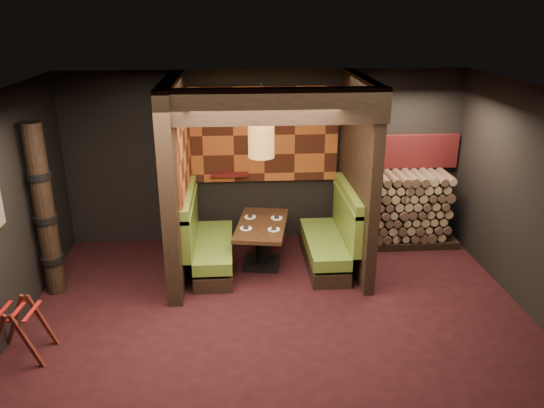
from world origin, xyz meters
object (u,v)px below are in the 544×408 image
(totem_column, at_px, (45,212))
(firewood_stack, at_px, (405,209))
(booth_bench_right, at_px, (331,240))
(pendant_lamp, at_px, (261,142))
(luggage_rack, at_px, (20,328))
(booth_bench_left, at_px, (207,244))
(dining_table, at_px, (262,238))

(totem_column, relative_size, firewood_stack, 1.39)
(booth_bench_right, bearing_deg, pendant_lamp, -179.86)
(totem_column, height_order, firewood_stack, totem_column)
(pendant_lamp, xyz_separation_m, luggage_rack, (-2.84, -2.02, -1.61))
(luggage_rack, bearing_deg, firewood_stack, 27.40)
(booth_bench_right, height_order, pendant_lamp, pendant_lamp)
(booth_bench_left, distance_m, totem_column, 2.30)
(luggage_rack, relative_size, totem_column, 0.30)
(dining_table, height_order, luggage_rack, dining_table)
(pendant_lamp, xyz_separation_m, firewood_stack, (2.41, 0.70, -1.35))
(pendant_lamp, bearing_deg, booth_bench_left, 179.82)
(firewood_stack, bearing_deg, luggage_rack, -152.60)
(pendant_lamp, height_order, firewood_stack, pendant_lamp)
(booth_bench_right, bearing_deg, firewood_stack, 27.35)
(booth_bench_right, distance_m, dining_table, 1.06)
(luggage_rack, height_order, firewood_stack, firewood_stack)
(dining_table, distance_m, luggage_rack, 3.52)
(dining_table, distance_m, pendant_lamp, 1.51)
(luggage_rack, bearing_deg, totem_column, 93.11)
(totem_column, bearing_deg, dining_table, 11.55)
(booth_bench_left, height_order, booth_bench_right, same)
(booth_bench_left, relative_size, firewood_stack, 0.92)
(pendant_lamp, height_order, luggage_rack, pendant_lamp)
(booth_bench_right, height_order, totem_column, totem_column)
(booth_bench_right, xyz_separation_m, pendant_lamp, (-1.06, -0.00, 1.57))
(dining_table, bearing_deg, firewood_stack, 15.14)
(booth_bench_left, distance_m, firewood_stack, 3.33)
(booth_bench_left, distance_m, pendant_lamp, 1.77)
(booth_bench_right, bearing_deg, totem_column, -172.14)
(luggage_rack, xyz_separation_m, totem_column, (-0.08, 1.47, 0.83))
(booth_bench_right, bearing_deg, booth_bench_left, 180.00)
(booth_bench_left, relative_size, pendant_lamp, 1.44)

